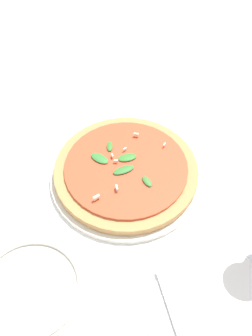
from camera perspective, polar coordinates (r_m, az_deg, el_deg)
ground_plane at (r=0.84m, az=-2.01°, el=-1.03°), size 6.00×6.00×0.00m
pizza_arugula_main at (r=0.82m, az=-0.01°, el=-0.57°), size 0.32×0.32×0.05m
napkin at (r=0.70m, az=7.17°, el=-21.24°), size 0.15×0.10×0.01m
fork at (r=0.69m, az=7.43°, el=-21.66°), size 0.20×0.06×0.00m
side_plate_white at (r=0.72m, az=-13.83°, el=-16.66°), size 0.19×0.19×0.02m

